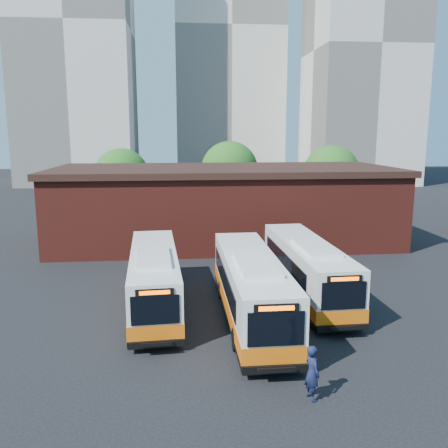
{
  "coord_description": "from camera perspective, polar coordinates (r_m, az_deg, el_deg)",
  "views": [
    {
      "loc": [
        -3.89,
        -20.24,
        9.2
      ],
      "look_at": [
        -1.18,
        7.85,
        3.79
      ],
      "focal_mm": 38.0,
      "sensor_mm": 36.0,
      "label": 1
    }
  ],
  "objects": [
    {
      "name": "tower_center",
      "position": [
        108.87,
        0.35,
        22.04
      ],
      "size": [
        22.0,
        20.0,
        61.2
      ],
      "color": "silver",
      "rests_on": "ground"
    },
    {
      "name": "tree_west",
      "position": [
        52.8,
        -12.2,
        5.65
      ],
      "size": [
        6.0,
        6.0,
        7.65
      ],
      "color": "#382314",
      "rests_on": "ground"
    },
    {
      "name": "tower_left",
      "position": [
        95.84,
        -17.56,
        21.58
      ],
      "size": [
        20.0,
        18.0,
        56.2
      ],
      "color": "beige",
      "rests_on": "ground"
    },
    {
      "name": "transit_worker",
      "position": [
        17.57,
        10.55,
        -17.16
      ],
      "size": [
        0.67,
        0.84,
        2.0
      ],
      "primitive_type": "imported",
      "rotation": [
        0.0,
        0.0,
        1.86
      ],
      "color": "#131938",
      "rests_on": "ground"
    },
    {
      "name": "depot_building",
      "position": [
        40.86,
        0.0,
        2.48
      ],
      "size": [
        28.6,
        12.6,
        6.4
      ],
      "color": "maroon",
      "rests_on": "ground"
    },
    {
      "name": "ground",
      "position": [
        22.57,
        5.03,
        -13.25
      ],
      "size": [
        220.0,
        220.0,
        0.0
      ],
      "primitive_type": "plane",
      "color": "black"
    },
    {
      "name": "tree_east",
      "position": [
        54.13,
        12.75,
        5.95
      ],
      "size": [
        6.24,
        6.24,
        7.96
      ],
      "color": "#382314",
      "rests_on": "ground"
    },
    {
      "name": "bus_east",
      "position": [
        27.69,
        9.9,
        -5.49
      ],
      "size": [
        2.78,
        12.12,
        3.28
      ],
      "rotation": [
        0.0,
        0.0,
        0.02
      ],
      "color": "silver",
      "rests_on": "ground"
    },
    {
      "name": "bus_mideast",
      "position": [
        23.8,
        3.26,
        -7.94
      ],
      "size": [
        2.67,
        12.5,
        3.4
      ],
      "rotation": [
        0.0,
        0.0,
        0.0
      ],
      "color": "silver",
      "rests_on": "ground"
    },
    {
      "name": "tower_right",
      "position": [
        95.73,
        16.25,
        19.53
      ],
      "size": [
        18.0,
        18.0,
        49.2
      ],
      "color": "beige",
      "rests_on": "ground"
    },
    {
      "name": "bus_midwest",
      "position": [
        25.82,
        -8.4,
        -6.72
      ],
      "size": [
        3.09,
        11.89,
        3.21
      ],
      "rotation": [
        0.0,
        0.0,
        0.06
      ],
      "color": "silver",
      "rests_on": "ground"
    },
    {
      "name": "tree_mid",
      "position": [
        54.72,
        0.68,
        6.52
      ],
      "size": [
        6.56,
        6.56,
        8.36
      ],
      "color": "#382314",
      "rests_on": "ground"
    }
  ]
}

